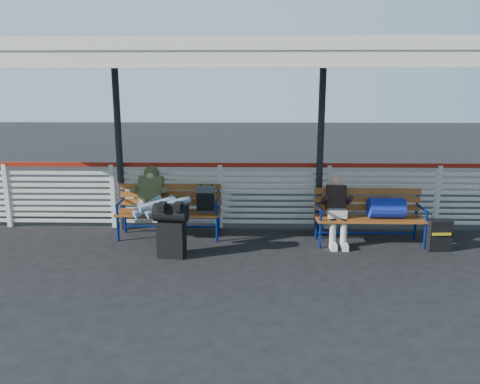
{
  "coord_description": "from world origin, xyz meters",
  "views": [
    {
      "loc": [
        0.55,
        -6.55,
        2.56
      ],
      "look_at": [
        0.39,
        1.0,
        0.89
      ],
      "focal_mm": 35.0,
      "sensor_mm": 36.0,
      "label": 1
    }
  ],
  "objects_px": {
    "bench_right": "(377,210)",
    "traveler_man": "(157,202)",
    "bench_left": "(180,204)",
    "luggage_stack": "(171,228)",
    "companion_person": "(337,209)",
    "suitcase_side": "(439,235)"
  },
  "relations": [
    {
      "from": "traveler_man",
      "to": "companion_person",
      "type": "xyz_separation_m",
      "value": [
        3.01,
        0.0,
        -0.12
      ]
    },
    {
      "from": "bench_left",
      "to": "traveler_man",
      "type": "bearing_deg",
      "value": -134.27
    },
    {
      "from": "companion_person",
      "to": "suitcase_side",
      "type": "relative_size",
      "value": 2.27
    },
    {
      "from": "bench_left",
      "to": "companion_person",
      "type": "relative_size",
      "value": 1.57
    },
    {
      "from": "traveler_man",
      "to": "companion_person",
      "type": "relative_size",
      "value": 1.43
    },
    {
      "from": "companion_person",
      "to": "bench_left",
      "type": "bearing_deg",
      "value": 172.64
    },
    {
      "from": "bench_left",
      "to": "bench_right",
      "type": "bearing_deg",
      "value": -5.75
    },
    {
      "from": "bench_left",
      "to": "traveler_man",
      "type": "relative_size",
      "value": 1.1
    },
    {
      "from": "suitcase_side",
      "to": "bench_left",
      "type": "bearing_deg",
      "value": 167.94
    },
    {
      "from": "bench_left",
      "to": "companion_person",
      "type": "distance_m",
      "value": 2.69
    },
    {
      "from": "luggage_stack",
      "to": "bench_left",
      "type": "xyz_separation_m",
      "value": [
        -0.01,
        1.03,
        0.13
      ]
    },
    {
      "from": "traveler_man",
      "to": "companion_person",
      "type": "distance_m",
      "value": 3.01
    },
    {
      "from": "bench_right",
      "to": "companion_person",
      "type": "height_order",
      "value": "companion_person"
    },
    {
      "from": "luggage_stack",
      "to": "bench_right",
      "type": "xyz_separation_m",
      "value": [
        3.33,
        0.7,
        0.13
      ]
    },
    {
      "from": "bench_right",
      "to": "traveler_man",
      "type": "relative_size",
      "value": 1.1
    },
    {
      "from": "bench_left",
      "to": "luggage_stack",
      "type": "bearing_deg",
      "value": -89.59
    },
    {
      "from": "bench_right",
      "to": "traveler_man",
      "type": "xyz_separation_m",
      "value": [
        -3.68,
        -0.01,
        0.12
      ]
    },
    {
      "from": "luggage_stack",
      "to": "companion_person",
      "type": "bearing_deg",
      "value": 22.27
    },
    {
      "from": "luggage_stack",
      "to": "traveler_man",
      "type": "height_order",
      "value": "traveler_man"
    },
    {
      "from": "luggage_stack",
      "to": "bench_left",
      "type": "distance_m",
      "value": 1.04
    },
    {
      "from": "bench_right",
      "to": "companion_person",
      "type": "bearing_deg",
      "value": -179.3
    },
    {
      "from": "luggage_stack",
      "to": "bench_left",
      "type": "bearing_deg",
      "value": 98.19
    }
  ]
}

